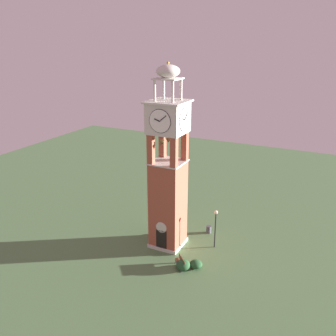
{
  "coord_description": "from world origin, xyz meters",
  "views": [
    {
      "loc": [
        13.91,
        -28.2,
        19.23
      ],
      "look_at": [
        0.0,
        0.0,
        8.08
      ],
      "focal_mm": 38.41,
      "sensor_mm": 36.0,
      "label": 1
    }
  ],
  "objects_px": {
    "clock_tower": "(168,176)",
    "park_bench": "(181,263)",
    "lamp_post": "(216,222)",
    "trash_bin": "(209,229)"
  },
  "relations": [
    {
      "from": "lamp_post",
      "to": "trash_bin",
      "type": "height_order",
      "value": "lamp_post"
    },
    {
      "from": "lamp_post",
      "to": "park_bench",
      "type": "bearing_deg",
      "value": -109.43
    },
    {
      "from": "park_bench",
      "to": "lamp_post",
      "type": "bearing_deg",
      "value": 70.57
    },
    {
      "from": "park_bench",
      "to": "lamp_post",
      "type": "xyz_separation_m",
      "value": [
        1.6,
        4.55,
        2.27
      ]
    },
    {
      "from": "park_bench",
      "to": "trash_bin",
      "type": "height_order",
      "value": "park_bench"
    },
    {
      "from": "lamp_post",
      "to": "clock_tower",
      "type": "bearing_deg",
      "value": -161.13
    },
    {
      "from": "clock_tower",
      "to": "trash_bin",
      "type": "xyz_separation_m",
      "value": [
        2.9,
        3.87,
        -6.88
      ]
    },
    {
      "from": "clock_tower",
      "to": "park_bench",
      "type": "bearing_deg",
      "value": -47.74
    },
    {
      "from": "clock_tower",
      "to": "park_bench",
      "type": "distance_m",
      "value": 7.95
    },
    {
      "from": "park_bench",
      "to": "lamp_post",
      "type": "distance_m",
      "value": 5.33
    }
  ]
}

